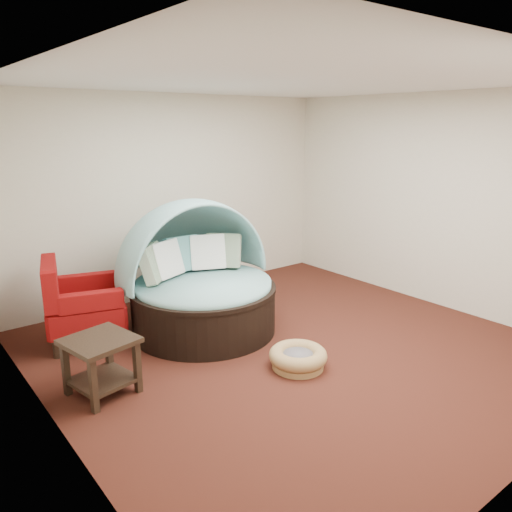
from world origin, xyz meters
TOP-DOWN VIEW (x-y plane):
  - floor at (0.00, 0.00)m, footprint 5.00×5.00m
  - wall_back at (0.00, 2.50)m, footprint 5.00×0.00m
  - wall_left at (-2.50, 0.00)m, footprint 0.00×5.00m
  - wall_right at (2.50, 0.00)m, footprint 0.00×5.00m
  - ceiling at (0.00, 0.00)m, footprint 5.00×5.00m
  - canopy_daybed at (-0.49, 1.13)m, footprint 1.85×1.73m
  - pet_basket at (-0.26, -0.35)m, footprint 0.77×0.77m
  - red_armchair at (-1.76, 1.63)m, footprint 1.03×1.03m
  - side_table at (-2.00, 0.39)m, footprint 0.66×0.66m

SIDE VIEW (x-z plane):
  - floor at x=0.00m, z-range 0.00..0.00m
  - pet_basket at x=-0.26m, z-range 0.00..0.21m
  - side_table at x=-2.00m, z-range 0.08..0.62m
  - red_armchair at x=-1.76m, z-range -0.04..0.94m
  - canopy_daybed at x=-0.49m, z-range -0.06..1.51m
  - wall_back at x=0.00m, z-range -1.10..3.90m
  - wall_left at x=-2.50m, z-range -1.10..3.90m
  - wall_right at x=2.50m, z-range -1.10..3.90m
  - ceiling at x=0.00m, z-range 2.80..2.80m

